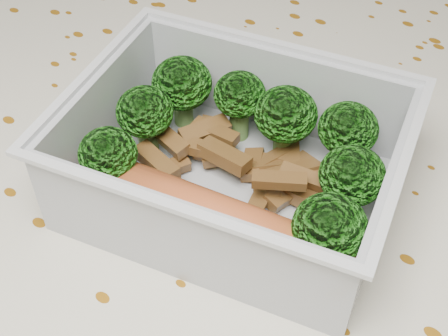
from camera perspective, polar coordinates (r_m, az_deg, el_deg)
The scene contains 6 objects.
dining_table at distance 0.45m, azimuth -0.08°, elevation -10.45°, with size 1.40×0.90×0.75m.
tablecloth at distance 0.41m, azimuth -0.09°, elevation -6.55°, with size 1.46×0.96×0.19m.
lunch_container at distance 0.36m, azimuth 0.86°, elevation -0.07°, with size 0.22×0.19×0.07m.
broccoli_florets at distance 0.36m, azimuth 2.57°, elevation 2.83°, with size 0.17×0.14×0.05m.
meat_pile at distance 0.38m, azimuth 2.20°, elevation 0.32°, with size 0.11×0.09×0.03m.
sausage at distance 0.34m, azimuth -1.01°, elevation -4.73°, with size 0.16×0.06×0.03m.
Camera 1 is at (0.15, -0.19, 1.04)m, focal length 50.00 mm.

